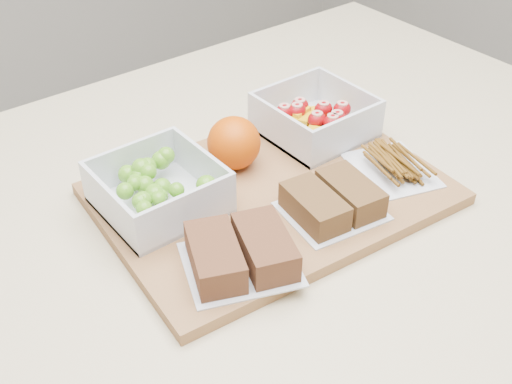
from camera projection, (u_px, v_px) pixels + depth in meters
cutting_board at (272, 194)px, 0.82m from camera, size 0.44×0.33×0.02m
grape_container at (158, 189)px, 0.77m from camera, size 0.13×0.13×0.06m
fruit_container at (315, 119)px, 0.91m from camera, size 0.14×0.14×0.06m
orange at (234, 143)px, 0.84m from camera, size 0.07×0.07×0.07m
sandwich_bag_left at (240, 253)px, 0.69m from camera, size 0.15×0.14×0.04m
sandwich_bag_center at (332, 201)px, 0.77m from camera, size 0.13×0.11×0.03m
pretzel_bag at (392, 163)px, 0.84m from camera, size 0.13×0.14×0.03m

